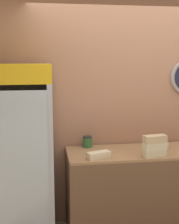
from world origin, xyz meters
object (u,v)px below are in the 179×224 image
object	(u,v)px
sandwich_stack_bottom	(155,153)
condiment_jar	(87,142)
sandwich_stack_middle	(155,146)
sandwich_flat_right	(158,145)
sandwich_stack_top	(155,139)
beverage_cooler	(15,147)
sandwich_flat_left	(99,155)

from	to	relation	value
sandwich_stack_bottom	condiment_jar	xyz separation A→B (m)	(-0.62, 0.45, 0.02)
sandwich_stack_middle	sandwich_flat_right	size ratio (longest dim) A/B	1.10
sandwich_stack_middle	sandwich_stack_top	world-z (taller)	sandwich_stack_top
sandwich_stack_middle	condiment_jar	size ratio (longest dim) A/B	1.94
beverage_cooler	condiment_jar	size ratio (longest dim) A/B	14.82
sandwich_stack_middle	condiment_jar	xyz separation A→B (m)	(-0.62, 0.45, -0.05)
condiment_jar	sandwich_stack_middle	bearing A→B (deg)	-36.05
beverage_cooler	condiment_jar	distance (m)	0.80
sandwich_flat_right	condiment_jar	xyz separation A→B (m)	(-0.78, 0.15, 0.03)
sandwich_stack_top	sandwich_flat_left	distance (m)	0.59
sandwich_stack_middle	sandwich_flat_left	size ratio (longest dim) A/B	0.97
beverage_cooler	sandwich_stack_top	size ratio (longest dim) A/B	7.64
beverage_cooler	sandwich_stack_middle	world-z (taller)	beverage_cooler
sandwich_stack_middle	condiment_jar	world-z (taller)	sandwich_stack_middle
beverage_cooler	sandwich_flat_right	size ratio (longest dim) A/B	8.37
sandwich_stack_bottom	sandwich_flat_left	world-z (taller)	sandwich_stack_bottom
condiment_jar	beverage_cooler	bearing A→B (deg)	-166.93
sandwich_flat_left	sandwich_stack_top	bearing A→B (deg)	-4.63
sandwich_stack_bottom	condiment_jar	distance (m)	0.77
beverage_cooler	sandwich_flat_left	world-z (taller)	beverage_cooler
sandwich_flat_left	sandwich_flat_right	world-z (taller)	sandwich_flat_left
sandwich_stack_bottom	sandwich_flat_right	world-z (taller)	sandwich_stack_bottom
condiment_jar	sandwich_flat_left	bearing A→B (deg)	-82.45
sandwich_flat_right	condiment_jar	world-z (taller)	condiment_jar
sandwich_stack_bottom	sandwich_flat_left	xyz separation A→B (m)	(-0.57, 0.05, -0.00)
sandwich_stack_middle	sandwich_flat_right	bearing A→B (deg)	62.76
condiment_jar	sandwich_stack_top	bearing A→B (deg)	-36.05
sandwich_stack_top	sandwich_flat_right	bearing A→B (deg)	62.76
beverage_cooler	sandwich_stack_bottom	distance (m)	1.42
sandwich_stack_bottom	condiment_jar	size ratio (longest dim) A/B	1.94
sandwich_flat_left	condiment_jar	size ratio (longest dim) A/B	2.00
sandwich_stack_middle	sandwich_flat_left	distance (m)	0.58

